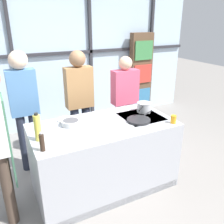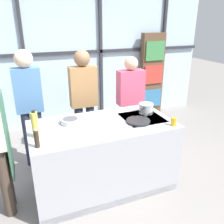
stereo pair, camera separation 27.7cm
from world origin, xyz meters
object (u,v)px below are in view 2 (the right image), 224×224
object	(u,v)px
spectator_far_left	(29,101)
spectator_center_left	(84,98)
spectator_center_right	(130,98)
juice_glass_near	(174,122)
white_plate	(67,118)
saucepan	(146,108)
oil_bottle	(35,125)
mixing_bowl	(70,121)
frying_pan	(139,121)
pepper_grinder	(37,139)

from	to	relation	value
spectator_far_left	spectator_center_left	bearing A→B (deg)	180.00
spectator_center_right	juice_glass_near	distance (m)	1.26
juice_glass_near	white_plate	bearing A→B (deg)	148.85
saucepan	spectator_center_right	bearing A→B (deg)	80.67
spectator_far_left	spectator_center_left	world-z (taller)	spectator_far_left
spectator_far_left	white_plate	xyz separation A→B (m)	(0.44, -0.54, -0.12)
spectator_center_right	white_plate	bearing A→B (deg)	24.24
juice_glass_near	oil_bottle	bearing A→B (deg)	169.22
spectator_center_left	saucepan	bearing A→B (deg)	132.19
spectator_center_right	white_plate	distance (m)	1.32
mixing_bowl	juice_glass_near	xyz separation A→B (m)	(1.19, -0.53, 0.02)
spectator_far_left	juice_glass_near	xyz separation A→B (m)	(1.63, -1.26, -0.08)
frying_pan	saucepan	size ratio (longest dim) A/B	1.61
frying_pan	oil_bottle	xyz separation A→B (m)	(-1.27, 0.06, 0.13)
pepper_grinder	spectator_far_left	bearing A→B (deg)	89.95
white_plate	oil_bottle	size ratio (longest dim) A/B	0.74
frying_pan	oil_bottle	size ratio (longest dim) A/B	1.57
spectator_far_left	pepper_grinder	size ratio (longest dim) A/B	8.54
oil_bottle	saucepan	bearing A→B (deg)	7.00
frying_pan	white_plate	bearing A→B (deg)	150.65
spectator_center_left	spectator_far_left	bearing A→B (deg)	-0.00
pepper_grinder	juice_glass_near	size ratio (longest dim) A/B	2.02
oil_bottle	juice_glass_near	distance (m)	1.65
saucepan	oil_bottle	xyz separation A→B (m)	(-1.51, -0.18, 0.08)
frying_pan	white_plate	size ratio (longest dim) A/B	2.13
pepper_grinder	white_plate	bearing A→B (deg)	56.09
oil_bottle	pepper_grinder	bearing A→B (deg)	-92.32
white_plate	pepper_grinder	world-z (taller)	pepper_grinder
spectator_far_left	oil_bottle	size ratio (longest dim) A/B	5.61
spectator_far_left	mixing_bowl	xyz separation A→B (m)	(0.44, -0.72, -0.09)
frying_pan	white_plate	xyz separation A→B (m)	(-0.83, 0.47, -0.01)
mixing_bowl	saucepan	bearing A→B (deg)	-2.19
mixing_bowl	oil_bottle	world-z (taller)	oil_bottle
mixing_bowl	oil_bottle	distance (m)	0.50
spectator_far_left	white_plate	world-z (taller)	spectator_far_left
pepper_grinder	juice_glass_near	bearing A→B (deg)	-2.20
frying_pan	mixing_bowl	bearing A→B (deg)	161.09
frying_pan	saucepan	xyz separation A→B (m)	(0.24, 0.24, 0.06)
spectator_center_left	frying_pan	size ratio (longest dim) A/B	3.48
pepper_grinder	frying_pan	bearing A→B (deg)	8.38
oil_bottle	mixing_bowl	bearing A→B (deg)	27.39
spectator_center_left	saucepan	distance (m)	1.03
juice_glass_near	spectator_center_left	bearing A→B (deg)	122.78
spectator_far_left	frying_pan	distance (m)	1.63
white_plate	mixing_bowl	world-z (taller)	mixing_bowl
white_plate	saucepan	bearing A→B (deg)	-11.87
mixing_bowl	spectator_center_right	bearing A→B (deg)	31.24
mixing_bowl	juice_glass_near	size ratio (longest dim) A/B	2.31
mixing_bowl	oil_bottle	xyz separation A→B (m)	(-0.44, -0.23, 0.12)
spectator_far_left	oil_bottle	world-z (taller)	spectator_far_left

